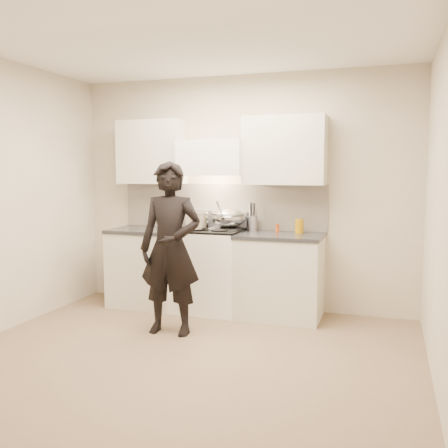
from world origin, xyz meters
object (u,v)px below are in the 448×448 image
(counter_right, at_px, (280,276))
(utensil_crock, at_px, (252,222))
(wok, at_px, (229,217))
(stove, at_px, (209,270))
(person, at_px, (170,248))

(counter_right, distance_m, utensil_crock, 0.70)
(utensil_crock, bearing_deg, wok, -160.98)
(stove, relative_size, person, 0.57)
(utensil_crock, xyz_separation_m, person, (-0.53, -1.09, -0.17))
(wok, relative_size, person, 0.31)
(wok, bearing_deg, stove, -149.00)
(stove, bearing_deg, wok, 31.00)
(counter_right, height_order, wok, wok)
(person, bearing_deg, counter_right, 40.54)
(utensil_crock, distance_m, person, 1.22)
(utensil_crock, relative_size, person, 0.19)
(wok, height_order, utensil_crock, wok)
(wok, height_order, person, person)
(stove, xyz_separation_m, utensil_crock, (0.45, 0.21, 0.54))
(stove, xyz_separation_m, counter_right, (0.83, 0.00, -0.01))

